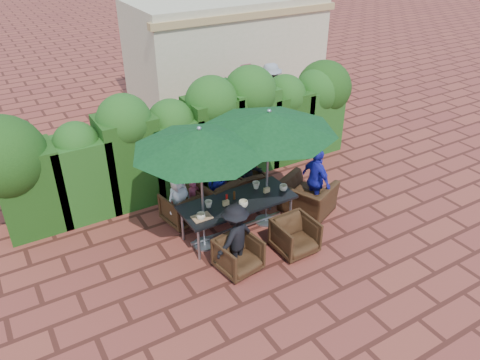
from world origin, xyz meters
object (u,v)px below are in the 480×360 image
umbrella_left (200,140)px  chair_end_right (307,192)px  chair_near_left (238,254)px  chair_far_right (247,183)px  dining_table (237,204)px  chair_far_mid (218,193)px  chair_near_right (295,235)px  chair_far_left (182,206)px  umbrella_right (269,122)px

umbrella_left → chair_end_right: 2.95m
chair_near_left → chair_far_right: bearing=46.5°
dining_table → chair_far_mid: (0.06, 0.90, -0.24)m
chair_end_right → chair_near_right: bearing=110.6°
chair_far_left → chair_far_right: size_ratio=1.03×
chair_far_mid → chair_end_right: 1.85m
chair_near_left → chair_near_right: chair_near_right is taller
umbrella_right → chair_far_mid: bearing=126.1°
chair_far_left → dining_table: bearing=120.0°
umbrella_right → chair_near_left: bearing=-141.4°
chair_far_mid → chair_end_right: (1.57, -0.96, 0.03)m
umbrella_left → chair_end_right: (2.37, -0.06, -1.75)m
chair_near_left → chair_far_mid: bearing=63.2°
chair_far_mid → chair_far_right: (0.80, 0.16, -0.08)m
chair_far_left → chair_far_right: chair_far_left is taller
dining_table → chair_far_mid: 0.94m
chair_far_right → chair_far_mid: bearing=15.8°
umbrella_left → chair_far_left: size_ratio=3.39×
umbrella_left → chair_far_right: 2.68m
umbrella_left → umbrella_right: (1.43, 0.04, 0.00)m
umbrella_right → chair_far_left: size_ratio=3.53×
chair_end_right → umbrella_right: bearing=60.8°
chair_far_right → chair_near_left: chair_near_left is taller
umbrella_left → chair_far_left: (-0.02, 0.92, -1.85)m
chair_near_left → chair_near_right: 1.17m
chair_far_left → chair_near_right: bearing=115.7°
dining_table → chair_far_mid: bearing=86.0°
chair_far_right → chair_near_right: chair_near_right is taller
dining_table → chair_far_left: 1.23m
dining_table → chair_near_left: dining_table is taller
chair_far_mid → chair_near_right: size_ratio=1.17×
chair_far_right → chair_near_left: (-1.40, -2.01, 0.00)m
dining_table → chair_far_left: size_ratio=3.07×
umbrella_left → chair_far_mid: bearing=48.6°
umbrella_right → chair_far_right: 2.13m
dining_table → chair_near_right: dining_table is taller
dining_table → umbrella_right: umbrella_right is taller
umbrella_right → chair_near_left: umbrella_right is taller
umbrella_left → umbrella_right: 1.43m
chair_end_right → chair_near_left: bearing=88.9°
dining_table → chair_far_left: dining_table is taller
chair_far_left → chair_far_mid: (0.82, -0.01, 0.07)m
chair_far_mid → chair_far_right: 0.82m
umbrella_right → chair_near_left: (-1.24, -0.99, -1.86)m
dining_table → umbrella_left: umbrella_left is taller
chair_far_left → umbrella_left: bearing=81.7°
chair_near_left → chair_far_left: bearing=88.1°
dining_table → chair_near_left: bearing=-119.7°
chair_far_left → chair_near_left: bearing=86.9°
chair_near_right → chair_end_right: chair_end_right is taller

